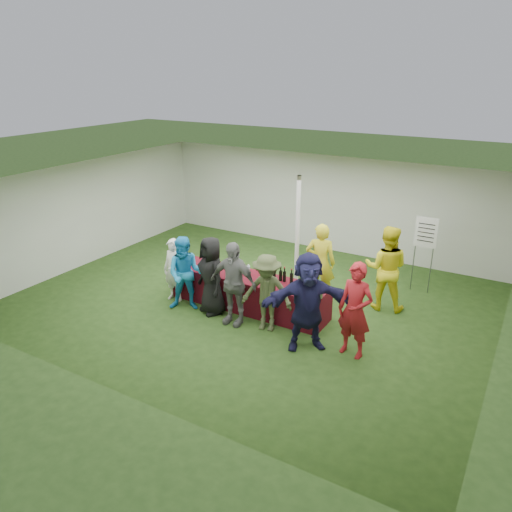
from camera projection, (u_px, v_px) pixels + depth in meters
The scene contains 18 objects.
ground at pixel (252, 301), 11.26m from camera, with size 60.00×60.00×0.00m, color #284719.
tent at pixel (297, 233), 11.50m from camera, with size 10.00×10.00×10.00m.
serving_table at pixel (248, 292), 10.81m from camera, with size 3.60×0.80×0.75m, color maroon.
wine_bottles at pixel (277, 275), 10.44m from camera, with size 0.70×0.12×0.32m.
wine_glasses at pixel (207, 267), 10.84m from camera, with size 1.12×0.11×0.16m.
water_bottle at pixel (248, 270), 10.72m from camera, with size 0.07×0.07×0.23m.
bar_towel at pixel (316, 290), 9.98m from camera, with size 0.25×0.18×0.03m, color white.
dump_bucket at pixel (316, 293), 9.68m from camera, with size 0.26×0.26×0.18m, color slate.
wine_list_sign at pixel (425, 238), 11.28m from camera, with size 0.50×0.03×1.80m.
staff_pourer at pixel (320, 263), 10.96m from camera, with size 0.66×0.43×1.82m, color yellow.
staff_back at pixel (386, 268), 10.61m from camera, with size 0.91×0.71×1.87m, color yellow.
customer_0 at pixel (174, 270), 11.06m from camera, with size 0.53×0.35×1.44m, color silver.
customer_1 at pixel (186, 274), 10.62m from camera, with size 0.80×0.62×1.64m, color #1D8DD0.
customer_2 at pixel (211, 276), 10.46m from camera, with size 0.83×0.54×1.69m, color black.
customer_3 at pixel (233, 283), 10.01m from camera, with size 1.03×0.43×1.76m, color slate.
customer_4 at pixel (267, 293), 9.78m from camera, with size 1.03×0.59×1.59m, color #414B29.
customer_5 at pixel (308, 302), 9.09m from camera, with size 1.75×0.56×1.89m, color #1A1940.
customer_6 at pixel (355, 310), 8.87m from camera, with size 0.65×0.43×1.79m, color maroon.
Camera 1 is at (5.20, -8.72, 4.97)m, focal length 35.00 mm.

